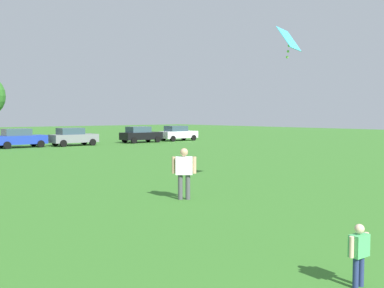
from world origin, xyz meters
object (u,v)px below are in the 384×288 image
at_px(adult_bystander, 184,169).
at_px(parked_car_black_5, 141,134).
at_px(parked_car_gray_4, 73,137).
at_px(kite, 289,40).
at_px(parked_car_white_6, 178,133).
at_px(parked_car_blue_3, 20,138).
at_px(child_kite_flyer, 359,250).

relative_size(adult_bystander, parked_car_black_5, 0.41).
distance_m(parked_car_gray_4, parked_car_black_5, 7.57).
bearing_deg(parked_car_black_5, kite, -112.43).
bearing_deg(parked_car_black_5, parked_car_white_6, 2.09).
xyz_separation_m(parked_car_blue_3, parked_car_black_5, (12.31, -0.58, 0.00)).
relative_size(child_kite_flyer, adult_bystander, 0.61).
height_order(child_kite_flyer, parked_car_blue_3, parked_car_blue_3).
bearing_deg(parked_car_blue_3, kite, -89.25).
bearing_deg(parked_car_white_6, child_kite_flyer, -123.63).
bearing_deg(kite, parked_car_gray_4, 81.40).
distance_m(adult_bystander, parked_car_gray_4, 29.33).
bearing_deg(parked_car_gray_4, parked_car_white_6, 1.15).
height_order(child_kite_flyer, kite, kite).
bearing_deg(child_kite_flyer, parked_car_gray_4, 74.14).
bearing_deg(adult_bystander, child_kite_flyer, -69.28).
bearing_deg(kite, parked_car_black_5, 67.57).
bearing_deg(parked_car_blue_3, parked_car_gray_4, -7.82).
bearing_deg(kite, child_kite_flyer, -134.57).
xyz_separation_m(kite, parked_car_gray_4, (4.36, 28.81, -4.92)).
bearing_deg(parked_car_gray_4, parked_car_blue_3, 172.18).
relative_size(adult_bystander, kite, 1.21).
bearing_deg(parked_car_white_6, parked_car_blue_3, 178.69).
bearing_deg(parked_car_black_5, adult_bystander, -120.34).
height_order(kite, parked_car_white_6, kite).
height_order(parked_car_black_5, parked_car_white_6, same).
height_order(parked_car_blue_3, parked_car_gray_4, same).
height_order(child_kite_flyer, adult_bystander, adult_bystander).
distance_m(parked_car_gray_4, parked_car_white_6, 12.65).
xyz_separation_m(child_kite_flyer, parked_car_blue_3, (6.78, 36.74, 0.21)).
distance_m(adult_bystander, kite, 6.57).
bearing_deg(adult_bystander, parked_car_black_5, 98.66).
xyz_separation_m(adult_bystander, parked_car_white_6, (21.49, 28.22, -0.20)).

